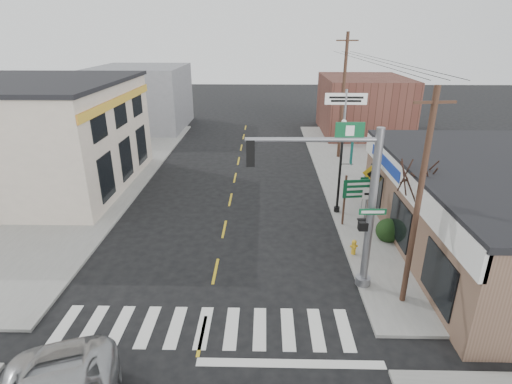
{
  "coord_description": "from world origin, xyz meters",
  "views": [
    {
      "loc": [
        2.12,
        -10.91,
        9.81
      ],
      "look_at": [
        1.73,
        6.39,
        2.8
      ],
      "focal_mm": 28.0,
      "sensor_mm": 36.0,
      "label": 1
    }
  ],
  "objects_px": {
    "utility_pole_near": "(418,201)",
    "utility_pole_far": "(343,96)",
    "bare_tree": "(419,169)",
    "traffic_signal_pole": "(352,194)",
    "fire_hydrant": "(354,246)",
    "guide_sign": "(357,194)",
    "dance_center_sign": "(345,110)",
    "lamp_post": "(342,160)"
  },
  "relations": [
    {
      "from": "dance_center_sign",
      "to": "utility_pole_far",
      "type": "xyz_separation_m",
      "value": [
        0.61,
        4.36,
        0.34
      ]
    },
    {
      "from": "utility_pole_near",
      "to": "fire_hydrant",
      "type": "bearing_deg",
      "value": 102.81
    },
    {
      "from": "traffic_signal_pole",
      "to": "fire_hydrant",
      "type": "relative_size",
      "value": 9.18
    },
    {
      "from": "utility_pole_far",
      "to": "lamp_post",
      "type": "bearing_deg",
      "value": -103.08
    },
    {
      "from": "traffic_signal_pole",
      "to": "dance_center_sign",
      "type": "xyz_separation_m",
      "value": [
        2.21,
        13.66,
        0.61
      ]
    },
    {
      "from": "guide_sign",
      "to": "utility_pole_far",
      "type": "distance_m",
      "value": 13.01
    },
    {
      "from": "utility_pole_near",
      "to": "utility_pole_far",
      "type": "relative_size",
      "value": 0.84
    },
    {
      "from": "traffic_signal_pole",
      "to": "utility_pole_near",
      "type": "xyz_separation_m",
      "value": [
        2.1,
        -1.02,
        0.16
      ]
    },
    {
      "from": "traffic_signal_pole",
      "to": "utility_pole_far",
      "type": "relative_size",
      "value": 0.7
    },
    {
      "from": "traffic_signal_pole",
      "to": "bare_tree",
      "type": "height_order",
      "value": "traffic_signal_pole"
    },
    {
      "from": "bare_tree",
      "to": "utility_pole_near",
      "type": "height_order",
      "value": "utility_pole_near"
    },
    {
      "from": "traffic_signal_pole",
      "to": "guide_sign",
      "type": "height_order",
      "value": "traffic_signal_pole"
    },
    {
      "from": "lamp_post",
      "to": "utility_pole_far",
      "type": "bearing_deg",
      "value": 102.56
    },
    {
      "from": "dance_center_sign",
      "to": "fire_hydrant",
      "type": "bearing_deg",
      "value": -95.89
    },
    {
      "from": "lamp_post",
      "to": "utility_pole_far",
      "type": "distance_m",
      "value": 11.23
    },
    {
      "from": "guide_sign",
      "to": "lamp_post",
      "type": "relative_size",
      "value": 0.52
    },
    {
      "from": "dance_center_sign",
      "to": "utility_pole_far",
      "type": "distance_m",
      "value": 4.42
    },
    {
      "from": "guide_sign",
      "to": "lamp_post",
      "type": "bearing_deg",
      "value": 103.35
    },
    {
      "from": "traffic_signal_pole",
      "to": "utility_pole_far",
      "type": "xyz_separation_m",
      "value": [
        2.82,
        18.02,
        0.95
      ]
    },
    {
      "from": "dance_center_sign",
      "to": "guide_sign",
      "type": "bearing_deg",
      "value": -93.63
    },
    {
      "from": "utility_pole_near",
      "to": "traffic_signal_pole",
      "type": "bearing_deg",
      "value": 147.51
    },
    {
      "from": "traffic_signal_pole",
      "to": "fire_hydrant",
      "type": "distance_m",
      "value": 4.41
    },
    {
      "from": "dance_center_sign",
      "to": "utility_pole_near",
      "type": "height_order",
      "value": "utility_pole_near"
    },
    {
      "from": "dance_center_sign",
      "to": "lamp_post",
      "type": "bearing_deg",
      "value": -100.04
    },
    {
      "from": "traffic_signal_pole",
      "to": "lamp_post",
      "type": "height_order",
      "value": "traffic_signal_pole"
    },
    {
      "from": "utility_pole_near",
      "to": "utility_pole_far",
      "type": "distance_m",
      "value": 19.07
    },
    {
      "from": "traffic_signal_pole",
      "to": "guide_sign",
      "type": "bearing_deg",
      "value": 72.32
    },
    {
      "from": "lamp_post",
      "to": "bare_tree",
      "type": "height_order",
      "value": "bare_tree"
    },
    {
      "from": "fire_hydrant",
      "to": "bare_tree",
      "type": "bearing_deg",
      "value": -3.41
    },
    {
      "from": "traffic_signal_pole",
      "to": "utility_pole_near",
      "type": "height_order",
      "value": "utility_pole_near"
    },
    {
      "from": "dance_center_sign",
      "to": "bare_tree",
      "type": "distance_m",
      "value": 11.46
    },
    {
      "from": "traffic_signal_pole",
      "to": "fire_hydrant",
      "type": "bearing_deg",
      "value": 67.86
    },
    {
      "from": "lamp_post",
      "to": "utility_pole_near",
      "type": "xyz_separation_m",
      "value": [
        1.14,
        -8.12,
        1.05
      ]
    },
    {
      "from": "utility_pole_far",
      "to": "bare_tree",
      "type": "bearing_deg",
      "value": -91.86
    },
    {
      "from": "guide_sign",
      "to": "dance_center_sign",
      "type": "xyz_separation_m",
      "value": [
        0.62,
        8.2,
        2.81
      ]
    },
    {
      "from": "fire_hydrant",
      "to": "lamp_post",
      "type": "relative_size",
      "value": 0.14
    },
    {
      "from": "bare_tree",
      "to": "utility_pole_far",
      "type": "bearing_deg",
      "value": 91.55
    },
    {
      "from": "lamp_post",
      "to": "bare_tree",
      "type": "relative_size",
      "value": 0.99
    },
    {
      "from": "guide_sign",
      "to": "dance_center_sign",
      "type": "bearing_deg",
      "value": 78.22
    },
    {
      "from": "fire_hydrant",
      "to": "traffic_signal_pole",
      "type": "bearing_deg",
      "value": -110.62
    },
    {
      "from": "fire_hydrant",
      "to": "utility_pole_far",
      "type": "xyz_separation_m",
      "value": [
        1.92,
        15.63,
        4.55
      ]
    },
    {
      "from": "traffic_signal_pole",
      "to": "guide_sign",
      "type": "distance_m",
      "value": 6.09
    }
  ]
}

